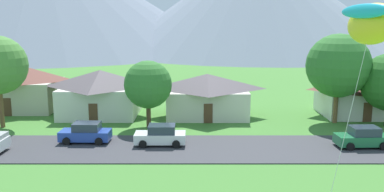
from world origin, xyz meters
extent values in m
cube|color=#38383D|center=(0.00, 27.72, 0.04)|extent=(160.00, 7.30, 0.08)
cube|color=silver|center=(16.89, 39.80, 1.40)|extent=(7.32, 6.35, 2.80)
pyramid|color=brown|center=(16.89, 39.80, 3.57)|extent=(7.91, 6.86, 1.54)
cube|color=brown|center=(16.89, 36.60, 1.00)|extent=(0.90, 0.06, 2.00)
cube|color=beige|center=(0.57, 39.50, 1.48)|extent=(8.51, 6.73, 2.96)
pyramid|color=#564C51|center=(0.57, 39.50, 3.77)|extent=(9.19, 7.27, 1.63)
cube|color=brown|center=(0.57, 36.11, 1.00)|extent=(0.90, 0.06, 2.00)
cube|color=beige|center=(-21.08, 42.32, 1.72)|extent=(8.87, 6.31, 3.44)
pyramid|color=brown|center=(-21.08, 42.32, 4.38)|extent=(9.58, 6.81, 1.89)
cube|color=brown|center=(-21.08, 39.15, 1.00)|extent=(0.90, 0.06, 2.00)
cube|color=silver|center=(-11.05, 39.94, 1.60)|extent=(8.02, 7.50, 3.19)
pyramid|color=#564C51|center=(-11.05, 39.94, 4.07)|extent=(8.66, 8.10, 1.76)
cube|color=brown|center=(-11.05, 36.17, 1.00)|extent=(0.90, 0.06, 2.00)
cylinder|color=brown|center=(13.46, 36.28, 1.73)|extent=(0.44, 0.44, 3.46)
sphere|color=#33752D|center=(13.46, 36.28, 5.83)|extent=(6.33, 6.33, 6.33)
cylinder|color=#4C3823|center=(-5.26, 34.44, 1.25)|extent=(0.44, 0.44, 2.50)
sphere|color=#33752D|center=(-5.26, 34.44, 4.23)|extent=(4.59, 4.59, 4.59)
cylinder|color=brown|center=(-19.51, 34.52, 2.00)|extent=(0.44, 0.44, 3.99)
cube|color=#237042|center=(12.82, 28.02, 0.68)|extent=(4.28, 2.00, 0.80)
cube|color=#2D3847|center=(12.97, 28.02, 1.42)|extent=(2.27, 1.69, 0.68)
cylinder|color=black|center=(11.51, 27.03, 0.40)|extent=(0.65, 0.27, 0.64)
cylinder|color=black|center=(11.43, 28.87, 0.40)|extent=(0.65, 0.27, 0.64)
cylinder|color=black|center=(14.12, 29.00, 0.40)|extent=(0.65, 0.27, 0.64)
cube|color=white|center=(-3.70, 28.60, 0.68)|extent=(4.21, 1.81, 0.80)
cube|color=#2D3847|center=(-3.55, 28.60, 1.42)|extent=(2.20, 1.59, 0.68)
cylinder|color=black|center=(-5.05, 27.68, 0.40)|extent=(0.64, 0.24, 0.64)
cylinder|color=black|center=(-5.06, 29.52, 0.40)|extent=(0.64, 0.24, 0.64)
cylinder|color=black|center=(-2.35, 27.69, 0.40)|extent=(0.64, 0.24, 0.64)
cylinder|color=black|center=(-2.36, 29.53, 0.40)|extent=(0.64, 0.24, 0.64)
cube|color=#2847A8|center=(-10.11, 29.39, 0.68)|extent=(4.24, 1.90, 0.80)
cube|color=#2D3847|center=(-9.96, 29.39, 1.42)|extent=(2.24, 1.64, 0.68)
cylinder|color=black|center=(-11.48, 28.50, 0.40)|extent=(0.65, 0.26, 0.64)
cylinder|color=black|center=(-11.43, 30.34, 0.40)|extent=(0.65, 0.26, 0.64)
cylinder|color=black|center=(-8.78, 28.44, 0.40)|extent=(0.65, 0.26, 0.64)
cylinder|color=black|center=(-8.74, 30.28, 0.40)|extent=(0.65, 0.26, 0.64)
cylinder|color=black|center=(-16.53, 27.60, 0.46)|extent=(0.77, 0.30, 0.76)
ellipsoid|color=yellow|center=(6.57, 13.50, 10.12)|extent=(2.03, 3.21, 1.94)
ellipsoid|color=#1EB2D1|center=(6.16, 13.39, 10.66)|extent=(1.18, 3.04, 0.67)
cylinder|color=silver|center=(5.41, 12.45, 5.84)|extent=(2.34, 2.12, 8.58)
camera|label=1|loc=(-1.06, -4.12, 10.29)|focal=38.29mm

